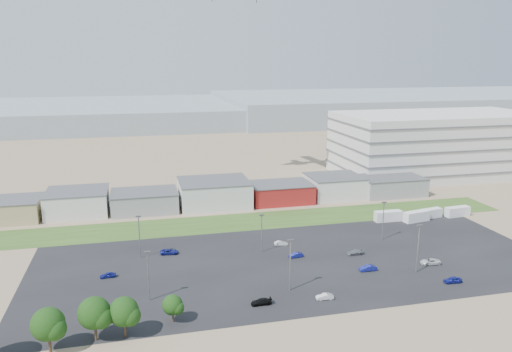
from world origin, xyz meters
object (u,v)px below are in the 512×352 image
object	(u,v)px
parked_car_1	(368,268)
parked_car_13	(325,297)
parked_car_7	(296,255)
parked_car_0	(430,262)
parked_car_2	(453,280)
box_trailer_a	(388,216)
parked_car_3	(261,302)
parked_car_9	(169,252)
parked_car_11	(281,243)
parked_car_12	(355,252)
parked_car_5	(108,275)
parked_car_10	(104,319)

from	to	relation	value
parked_car_1	parked_car_13	world-z (taller)	parked_car_1
parked_car_7	parked_car_0	bearing A→B (deg)	62.34
parked_car_7	parked_car_2	bearing A→B (deg)	46.54
box_trailer_a	parked_car_2	distance (m)	41.59
parked_car_0	parked_car_3	size ratio (longest dim) A/B	1.14
parked_car_9	parked_car_11	world-z (taller)	parked_car_9
parked_car_3	parked_car_13	distance (m)	12.72
parked_car_1	parked_car_13	bearing A→B (deg)	-52.50
parked_car_2	parked_car_12	world-z (taller)	parked_car_2
box_trailer_a	parked_car_3	xyz separation A→B (m)	(-48.59, -40.83, -0.92)
parked_car_5	parked_car_11	distance (m)	43.03
parked_car_2	parked_car_11	size ratio (longest dim) A/B	1.11
parked_car_5	parked_car_12	distance (m)	57.48
parked_car_5	parked_car_10	size ratio (longest dim) A/B	0.85
parked_car_9	parked_car_11	distance (m)	28.08
parked_car_10	parked_car_11	xyz separation A→B (m)	(41.84, 28.88, -0.01)
parked_car_12	parked_car_3	bearing A→B (deg)	-55.40
parked_car_9	parked_car_12	world-z (taller)	parked_car_9
box_trailer_a	parked_car_12	distance (m)	29.79
box_trailer_a	parked_car_0	world-z (taller)	box_trailer_a
parked_car_1	parked_car_13	size ratio (longest dim) A/B	1.15
parked_car_5	parked_car_11	world-z (taller)	parked_car_5
parked_car_7	parked_car_5	bearing A→B (deg)	-94.88
parked_car_10	parked_car_12	bearing A→B (deg)	-66.43
parked_car_2	parked_car_5	world-z (taller)	parked_car_2
box_trailer_a	parked_car_1	distance (m)	37.89
parked_car_2	parked_car_3	world-z (taller)	parked_car_2
box_trailer_a	parked_car_0	size ratio (longest dim) A/B	1.74
parked_car_5	parked_car_12	world-z (taller)	same
parked_car_0	parked_car_10	world-z (taller)	parked_car_0
box_trailer_a	parked_car_5	xyz separation A→B (m)	(-77.88, -21.12, -0.93)
parked_car_11	parked_car_12	world-z (taller)	parked_car_12
parked_car_3	parked_car_9	world-z (taller)	parked_car_9
parked_car_2	parked_car_7	distance (m)	34.97
parked_car_5	parked_car_13	bearing A→B (deg)	60.86
parked_car_13	parked_car_10	bearing A→B (deg)	-87.24
parked_car_1	parked_car_13	xyz separation A→B (m)	(-14.34, -10.50, -0.09)
parked_car_1	parked_car_3	world-z (taller)	parked_car_1
parked_car_3	parked_car_9	bearing A→B (deg)	-152.69
parked_car_3	parked_car_12	world-z (taller)	parked_car_3
parked_car_2	parked_car_12	size ratio (longest dim) A/B	0.95
parked_car_9	parked_car_12	size ratio (longest dim) A/B	1.09
parked_car_2	parked_car_5	distance (m)	73.75
parked_car_1	parked_car_3	xyz separation A→B (m)	(-27.02, -9.68, -0.07)
parked_car_1	parked_car_3	size ratio (longest dim) A/B	0.98
parked_car_10	parked_car_13	xyz separation A→B (m)	(41.87, -1.26, -0.01)
parked_car_5	parked_car_1	bearing A→B (deg)	76.83
box_trailer_a	parked_car_3	bearing A→B (deg)	-139.10
parked_car_7	parked_car_13	xyz separation A→B (m)	(-1.12, -21.70, -0.00)
parked_car_11	parked_car_12	distance (m)	18.56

